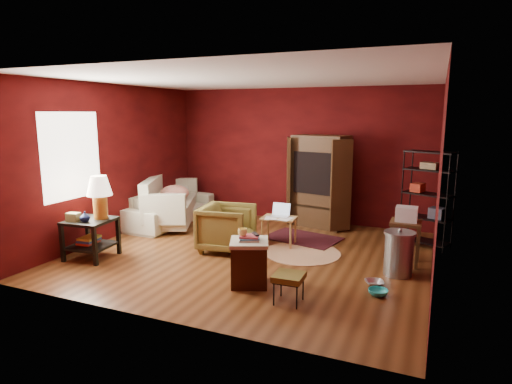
% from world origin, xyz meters
% --- Properties ---
extents(room, '(5.54, 5.04, 2.84)m').
position_xyz_m(room, '(-0.04, -0.01, 1.40)').
color(room, brown).
rests_on(room, ground).
extents(sofa, '(0.67, 2.28, 0.89)m').
position_xyz_m(sofa, '(-2.41, 1.22, 0.45)').
color(sofa, beige).
rests_on(sofa, ground).
extents(armchair, '(0.87, 0.92, 0.85)m').
position_xyz_m(armchair, '(-0.45, 0.02, 0.42)').
color(armchair, black).
rests_on(armchair, ground).
extents(pet_bowl_steel, '(0.25, 0.14, 0.25)m').
position_xyz_m(pet_bowl_steel, '(2.05, -0.55, 0.12)').
color(pet_bowl_steel, silver).
rests_on(pet_bowl_steel, ground).
extents(pet_bowl_turquoise, '(0.26, 0.16, 0.25)m').
position_xyz_m(pet_bowl_turquoise, '(2.14, -0.87, 0.12)').
color(pet_bowl_turquoise, '#27B7B8').
rests_on(pet_bowl_turquoise, ground).
extents(vase, '(0.17, 0.18, 0.16)m').
position_xyz_m(vase, '(-2.22, -1.31, 0.71)').
color(vase, '#0B1439').
rests_on(vase, side_table).
extents(mug, '(0.14, 0.12, 0.12)m').
position_xyz_m(mug, '(0.41, -1.22, 0.74)').
color(mug, '#FBE47B').
rests_on(mug, hamper).
extents(side_table, '(0.73, 0.73, 1.31)m').
position_xyz_m(side_table, '(-2.21, -1.11, 0.79)').
color(side_table, black).
rests_on(side_table, ground).
extents(sofa_cushions, '(1.64, 2.30, 0.90)m').
position_xyz_m(sofa_cushions, '(-2.38, 1.16, 0.44)').
color(sofa_cushions, beige).
rests_on(sofa_cushions, sofa).
extents(hamper, '(0.65, 0.65, 0.70)m').
position_xyz_m(hamper, '(0.49, -1.18, 0.32)').
color(hamper, '#3C1B0E').
rests_on(hamper, ground).
extents(footstool, '(0.37, 0.37, 0.37)m').
position_xyz_m(footstool, '(1.16, -1.51, 0.32)').
color(footstool, black).
rests_on(footstool, ground).
extents(rug_round, '(1.48, 1.48, 0.01)m').
position_xyz_m(rug_round, '(0.76, 0.35, 0.01)').
color(rug_round, beige).
rests_on(rug_round, ground).
extents(rug_oriental, '(1.45, 1.12, 0.01)m').
position_xyz_m(rug_oriental, '(0.53, 1.15, 0.02)').
color(rug_oriental, '#4D141D').
rests_on(rug_oriental, ground).
extents(laptop_desk, '(0.61, 0.49, 0.72)m').
position_xyz_m(laptop_desk, '(0.25, 0.64, 0.45)').
color(laptop_desk, tan).
rests_on(laptop_desk, ground).
extents(tv_armoire, '(1.42, 0.96, 1.85)m').
position_xyz_m(tv_armoire, '(0.55, 2.17, 0.96)').
color(tv_armoire, '#452813').
rests_on(tv_armoire, ground).
extents(wire_shelving, '(0.88, 0.63, 1.65)m').
position_xyz_m(wire_shelving, '(2.62, 1.57, 0.91)').
color(wire_shelving, black).
rests_on(wire_shelving, ground).
extents(small_stand, '(0.45, 0.45, 0.89)m').
position_xyz_m(small_stand, '(2.34, 0.49, 0.67)').
color(small_stand, '#452813').
rests_on(small_stand, ground).
extents(trash_can, '(0.48, 0.48, 0.69)m').
position_xyz_m(trash_can, '(2.30, -0.03, 0.32)').
color(trash_can, gray).
rests_on(trash_can, ground).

